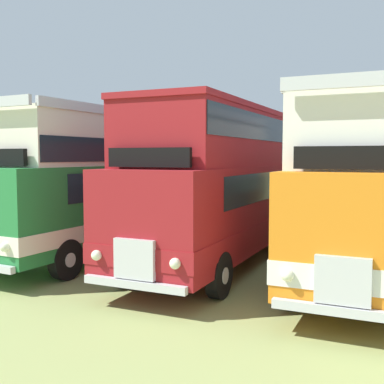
# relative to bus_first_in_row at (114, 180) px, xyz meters

# --- Properties ---
(bus_first_in_row) EXTENTS (2.94, 10.45, 4.52)m
(bus_first_in_row) POSITION_rel_bus_first_in_row_xyz_m (0.00, 0.00, 0.00)
(bus_first_in_row) COLOR #237538
(bus_first_in_row) RESTS_ON ground
(bus_second_in_row) EXTENTS (2.69, 10.10, 4.49)m
(bus_second_in_row) POSITION_rel_bus_first_in_row_xyz_m (3.92, -0.01, 0.11)
(bus_second_in_row) COLOR maroon
(bus_second_in_row) RESTS_ON ground
(bus_third_in_row) EXTENTS (2.71, 10.30, 4.52)m
(bus_third_in_row) POSITION_rel_bus_first_in_row_xyz_m (7.84, 0.13, -0.00)
(bus_third_in_row) COLOR orange
(bus_third_in_row) RESTS_ON ground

